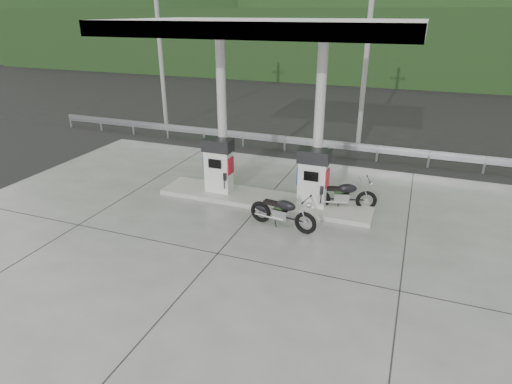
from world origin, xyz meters
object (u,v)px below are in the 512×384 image
(motorcycle_right, at_px, (343,196))
(motorcycle_left, at_px, (283,213))
(gas_pump_right, at_px, (313,178))
(gas_pump_left, at_px, (218,166))

(motorcycle_right, bearing_deg, motorcycle_left, -142.94)
(motorcycle_left, relative_size, motorcycle_right, 1.00)
(gas_pump_right, xyz_separation_m, motorcycle_left, (-0.49, -1.50, -0.59))
(gas_pump_left, bearing_deg, motorcycle_left, -29.00)
(gas_pump_left, distance_m, motorcycle_left, 3.16)
(gas_pump_left, xyz_separation_m, motorcycle_right, (4.11, 0.33, -0.59))
(gas_pump_left, xyz_separation_m, motorcycle_left, (2.71, -1.50, -0.59))
(gas_pump_left, xyz_separation_m, gas_pump_right, (3.20, 0.00, 0.00))
(gas_pump_left, relative_size, motorcycle_right, 0.92)
(motorcycle_right, bearing_deg, gas_pump_right, -175.61)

